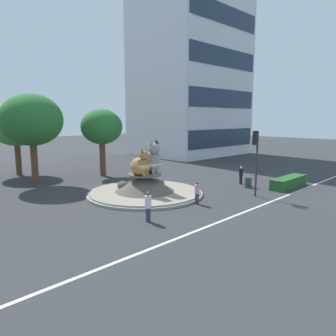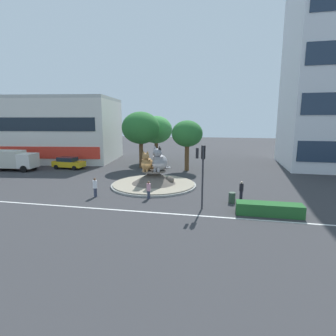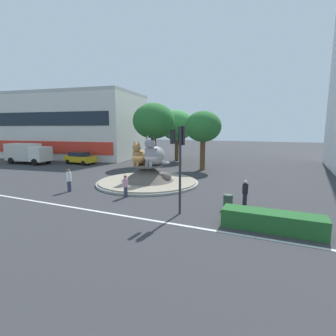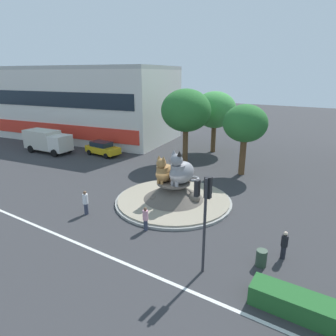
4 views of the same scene
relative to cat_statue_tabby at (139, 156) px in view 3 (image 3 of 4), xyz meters
name	(u,v)px [view 3 (image 3 of 4)]	position (x,y,z in m)	size (l,w,h in m)	color
ground_plane	(148,183)	(0.63, 0.30, -2.44)	(160.00, 160.00, 0.00)	#333335
lane_centreline	(85,209)	(0.63, -7.73, -2.44)	(112.00, 0.20, 0.01)	silver
roundabout_island	(148,177)	(0.64, 0.32, -1.81)	(9.01, 9.01, 1.66)	gray
cat_statue_tabby	(139,156)	(0.00, 0.00, 0.00)	(1.43, 2.18, 2.14)	#9E703D
cat_statue_grey	(154,154)	(1.26, 0.31, 0.19)	(1.93, 2.62, 2.66)	gray
traffic_light_mast	(179,150)	(6.14, -6.03, 1.22)	(0.71, 0.54, 5.00)	#2D2D33
shophouse_block	(63,126)	(-23.92, 14.59, 2.84)	(28.38, 16.20, 10.57)	silver
clipped_hedge_strip	(272,221)	(11.18, -6.52, -1.99)	(4.72, 1.20, 0.90)	#235B28
broadleaf_tree_behind_island	(203,127)	(2.92, 9.57, 2.57)	(4.18, 4.18, 6.85)	brown
second_tree_near_tower	(154,121)	(-3.82, 10.23, 3.31)	(5.36, 5.36, 8.07)	brown
third_tree_left	(177,125)	(-3.07, 16.22, 2.84)	(5.24, 5.24, 7.54)	brown
pedestrian_white_shirt	(69,180)	(-3.53, -4.78, -1.50)	(0.38, 0.38, 1.78)	#33384C
pedestrian_pink_shirt	(126,186)	(1.38, -4.36, -1.60)	(0.35, 0.35, 1.60)	#33384C
pedestrian_black_shirt	(245,192)	(9.42, -2.84, -1.59)	(0.36, 0.36, 1.63)	black
sedan_on_far_lane	(80,158)	(-13.85, 7.52, -1.58)	(4.57, 2.29, 1.65)	gold
delivery_box_truck	(28,153)	(-20.71, 4.86, -0.92)	(6.55, 2.96, 2.76)	silver
litter_bin	(228,202)	(8.59, -4.10, -1.99)	(0.56, 0.56, 0.90)	#2D4233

